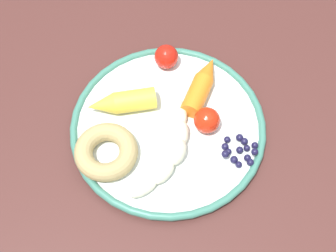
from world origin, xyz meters
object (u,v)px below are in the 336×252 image
(dining_table, at_px, (186,163))
(blueberry_pile, at_px, (240,150))
(tomato_near, at_px, (207,120))
(tomato_mid, at_px, (166,57))
(plate, at_px, (168,127))
(banana, at_px, (171,151))
(donut, at_px, (106,152))
(carrot_orange, at_px, (202,85))
(carrot_yellow, at_px, (122,102))

(dining_table, xyz_separation_m, blueberry_pile, (0.08, 0.01, 0.10))
(tomato_near, height_order, tomato_mid, same)
(plate, bearing_deg, tomato_near, 19.52)
(banana, height_order, donut, banana)
(blueberry_pile, bearing_deg, tomato_near, 158.22)
(carrot_orange, bearing_deg, donut, -120.27)
(carrot_orange, bearing_deg, banana, -92.52)
(carrot_orange, relative_size, tomato_mid, 2.76)
(plate, xyz_separation_m, banana, (0.02, -0.05, 0.02))
(tomato_mid, bearing_deg, dining_table, -56.00)
(carrot_orange, relative_size, donut, 1.16)
(carrot_yellow, bearing_deg, tomato_near, 6.35)
(dining_table, bearing_deg, plate, 162.82)
(donut, bearing_deg, carrot_orange, 59.73)
(plate, xyz_separation_m, blueberry_pile, (0.12, -0.00, 0.01))
(dining_table, relative_size, carrot_yellow, 10.93)
(donut, bearing_deg, dining_table, 33.26)
(plate, xyz_separation_m, tomato_near, (0.06, 0.02, 0.02))
(banana, height_order, tomato_near, tomato_near)
(carrot_orange, distance_m, donut, 0.19)
(donut, xyz_separation_m, tomato_near, (0.13, 0.10, 0.01))
(dining_table, height_order, carrot_yellow, carrot_yellow)
(dining_table, distance_m, tomato_near, 0.12)
(dining_table, xyz_separation_m, carrot_orange, (-0.01, 0.10, 0.11))
(tomato_near, bearing_deg, donut, -140.89)
(carrot_orange, relative_size, tomato_near, 2.72)
(carrot_orange, relative_size, carrot_yellow, 1.00)
(plate, height_order, blueberry_pile, blueberry_pile)
(dining_table, distance_m, tomato_mid, 0.19)
(banana, xyz_separation_m, tomato_near, (0.04, 0.07, 0.01))
(plate, height_order, banana, banana)
(dining_table, relative_size, tomato_near, 29.83)
(banana, distance_m, carrot_yellow, 0.12)
(dining_table, bearing_deg, donut, -146.74)
(dining_table, distance_m, blueberry_pile, 0.13)
(dining_table, relative_size, donut, 12.65)
(carrot_yellow, xyz_separation_m, donut, (0.01, -0.09, -0.00))
(carrot_yellow, distance_m, donut, 0.09)
(carrot_yellow, distance_m, blueberry_pile, 0.20)
(carrot_orange, distance_m, blueberry_pile, 0.13)
(plate, height_order, carrot_orange, carrot_orange)
(donut, xyz_separation_m, blueberry_pile, (0.19, 0.08, -0.01))
(carrot_orange, xyz_separation_m, donut, (-0.10, -0.17, -0.00))
(carrot_yellow, relative_size, tomato_near, 2.73)
(dining_table, bearing_deg, tomato_mid, 124.00)
(plate, relative_size, carrot_yellow, 2.78)
(carrot_yellow, bearing_deg, carrot_orange, 35.72)
(plate, relative_size, blueberry_pile, 5.55)
(donut, relative_size, tomato_near, 2.36)
(plate, distance_m, tomato_near, 0.07)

